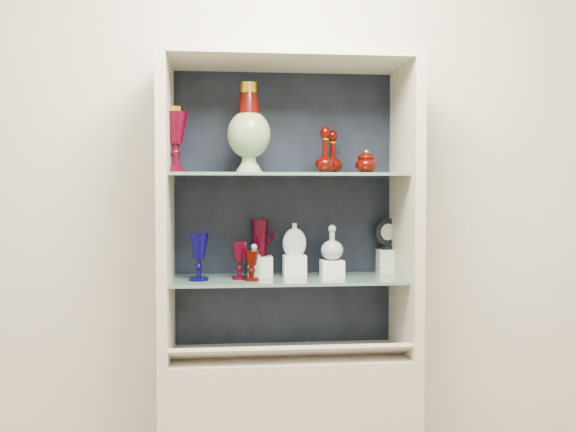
{
  "coord_description": "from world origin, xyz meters",
  "views": [
    {
      "loc": [
        -0.26,
        -1.01,
        1.4
      ],
      "look_at": [
        0.0,
        1.53,
        1.3
      ],
      "focal_mm": 40.0,
      "sensor_mm": 36.0,
      "label": 1
    }
  ],
  "objects": [
    {
      "name": "wall_back",
      "position": [
        0.0,
        1.75,
        1.4
      ],
      "size": [
        3.5,
        0.02,
        2.8
      ],
      "primitive_type": "cube",
      "color": "beige",
      "rests_on": "ground"
    },
    {
      "name": "clear_square_bottle",
      "position": [
        -0.13,
        1.55,
        1.12
      ],
      "size": [
        0.05,
        0.05,
        0.14
      ],
      "primitive_type": null,
      "rotation": [
        0.0,
        0.0,
        -0.04
      ],
      "color": "#98A4B1",
      "rests_on": "shelf_lower"
    },
    {
      "name": "pedestal_lamp_left",
      "position": [
        -0.44,
        1.52,
        1.6
      ],
      "size": [
        0.11,
        0.11,
        0.25
      ],
      "primitive_type": null,
      "rotation": [
        0.0,
        0.0,
        -0.11
      ],
      "color": "#42000F",
      "rests_on": "shelf_upper"
    },
    {
      "name": "flat_flask",
      "position": [
        0.03,
        1.56,
        1.21
      ],
      "size": [
        0.1,
        0.04,
        0.13
      ],
      "primitive_type": null,
      "rotation": [
        0.0,
        0.0,
        -0.02
      ],
      "color": "#ACB9BF",
      "rests_on": "riser_flat_flask"
    },
    {
      "name": "label_card_1",
      "position": [
        0.06,
        1.42,
        0.8
      ],
      "size": [
        0.1,
        0.06,
        0.03
      ],
      "primitive_type": "cube",
      "rotation": [
        -0.44,
        0.0,
        0.0
      ],
      "color": "white",
      "rests_on": "label_ledge"
    },
    {
      "name": "shelf_lower",
      "position": [
        0.0,
        1.55,
        1.04
      ],
      "size": [
        0.92,
        0.34,
        0.01
      ],
      "primitive_type": "cube",
      "color": "slate",
      "rests_on": "cabinet_side_left"
    },
    {
      "name": "cabinet_back_panel",
      "position": [
        0.0,
        1.72,
        1.32
      ],
      "size": [
        0.98,
        0.02,
        1.15
      ],
      "primitive_type": "cube",
      "color": "black",
      "rests_on": "cabinet_base"
    },
    {
      "name": "cabinet_top_cap",
      "position": [
        0.0,
        1.53,
        1.92
      ],
      "size": [
        1.0,
        0.4,
        0.04
      ],
      "primitive_type": "cube",
      "color": "beige",
      "rests_on": "cabinet_side_left"
    },
    {
      "name": "shelf_upper",
      "position": [
        0.0,
        1.55,
        1.46
      ],
      "size": [
        0.92,
        0.34,
        0.01
      ],
      "primitive_type": "cube",
      "color": "slate",
      "rests_on": "cabinet_side_left"
    },
    {
      "name": "ruby_goblet_small",
      "position": [
        -0.15,
        1.48,
        1.11
      ],
      "size": [
        0.07,
        0.07,
        0.12
      ],
      "primitive_type": null,
      "rotation": [
        0.0,
        0.0,
        0.11
      ],
      "color": "#450500",
      "rests_on": "shelf_lower"
    },
    {
      "name": "lidded_bowl",
      "position": [
        0.32,
        1.53,
        1.52
      ],
      "size": [
        0.09,
        0.09,
        0.1
      ],
      "primitive_type": null,
      "rotation": [
        0.0,
        0.0,
        0.07
      ],
      "color": "#450500",
      "rests_on": "shelf_upper"
    },
    {
      "name": "cabinet_side_left",
      "position": [
        -0.48,
        1.53,
        1.32
      ],
      "size": [
        0.04,
        0.4,
        1.15
      ],
      "primitive_type": "cube",
      "color": "beige",
      "rests_on": "cabinet_base"
    },
    {
      "name": "cobalt_goblet",
      "position": [
        -0.35,
        1.51,
        1.14
      ],
      "size": [
        0.09,
        0.09,
        0.18
      ],
      "primitive_type": null,
      "rotation": [
        0.0,
        0.0,
        -0.25
      ],
      "color": "#05023D",
      "rests_on": "shelf_lower"
    },
    {
      "name": "label_card_0",
      "position": [
        -0.26,
        1.42,
        0.8
      ],
      "size": [
        0.1,
        0.06,
        0.03
      ],
      "primitive_type": "cube",
      "rotation": [
        -0.44,
        0.0,
        0.0
      ],
      "color": "white",
      "rests_on": "label_ledge"
    },
    {
      "name": "label_ledge",
      "position": [
        0.0,
        1.42,
        0.78
      ],
      "size": [
        0.92,
        0.17,
        0.09
      ],
      "primitive_type": "cube",
      "rotation": [
        -0.44,
        0.0,
        0.0
      ],
      "color": "beige",
      "rests_on": "cabinet_base"
    },
    {
      "name": "riser_ruby_pitcher",
      "position": [
        -0.11,
        1.63,
        1.09
      ],
      "size": [
        0.1,
        0.1,
        0.08
      ],
      "primitive_type": "cube",
      "color": "silver",
      "rests_on": "shelf_lower"
    },
    {
      "name": "ruby_decanter_b",
      "position": [
        0.2,
        1.63,
        1.57
      ],
      "size": [
        0.1,
        0.1,
        0.19
      ],
      "primitive_type": null,
      "rotation": [
        0.0,
        0.0,
        -0.17
      ],
      "color": "#450500",
      "rests_on": "shelf_upper"
    },
    {
      "name": "pedestal_lamp_right",
      "position": [
        -0.16,
        1.65,
        1.6
      ],
      "size": [
        0.13,
        0.13,
        0.25
      ],
      "primitive_type": null,
      "rotation": [
        0.0,
        0.0,
        0.39
      ],
      "color": "#42000F",
      "rests_on": "shelf_upper"
    },
    {
      "name": "ruby_decanter_a",
      "position": [
        0.15,
        1.55,
        1.58
      ],
      "size": [
        0.09,
        0.09,
        0.21
      ],
      "primitive_type": null,
      "rotation": [
        0.0,
        0.0,
        0.09
      ],
      "color": "#450500",
      "rests_on": "shelf_upper"
    },
    {
      "name": "cabinet_side_right",
      "position": [
        0.48,
        1.53,
        1.32
      ],
      "size": [
        0.04,
        0.4,
        1.15
      ],
      "primitive_type": "cube",
      "color": "beige",
      "rests_on": "cabinet_base"
    },
    {
      "name": "enamel_urn",
      "position": [
        -0.16,
        1.51,
        1.65
      ],
      "size": [
        0.22,
        0.22,
        0.35
      ],
      "primitive_type": null,
      "rotation": [
        0.0,
        0.0,
        0.41
      ],
      "color": "#124C26",
      "rests_on": "shelf_upper"
    },
    {
      "name": "label_card_2",
      "position": [
        0.33,
        1.42,
        0.8
      ],
      "size": [
        0.1,
        0.06,
        0.03
      ],
      "primitive_type": "cube",
      "rotation": [
        -0.44,
        0.0,
        0.0
      ],
      "color": "white",
      "rests_on": "label_ledge"
    },
    {
      "name": "riser_cameo_medallion",
      "position": [
        0.44,
        1.67,
        1.1
      ],
      "size": [
        0.08,
        0.08,
        0.1
      ],
      "primitive_type": "cube",
      "color": "silver",
      "rests_on": "shelf_lower"
    },
    {
      "name": "cameo_medallion",
      "position": [
        0.44,
        1.67,
        1.22
      ],
      "size": [
        0.12,
        0.08,
        0.14
      ],
      "primitive_type": null,
      "rotation": [
        0.0,
        0.0,
        0.34
      ],
      "color": "black",
      "rests_on": "riser_cameo_medallion"
    },
    {
      "name": "ruby_pitcher",
      "position": [
        -0.11,
        1.63,
        1.21
      ],
      "size": [
        0.13,
        0.09,
        0.15
      ],
      "primitive_type": null,
      "rotation": [
        0.0,
        0.0,
        0.21
      ],
      "color": "#42000F",
      "rests_on": "riser_ruby_pitcher"
    },
    {
      "name": "clear_round_decanter",
      "position": [
        0.18,
        1.54,
        1.19
      ],
      "size": [
        0.09,
        0.09,
        0.14
      ],
      "primitive_type": null,
      "rotation": [
        0.0,
        0.0,
        0.05
      ],
      "color": "#98A4B1",
      "rests_on": "riser_clear_round_decanter"
    },
    {
      "name": "ruby_goblet_tall",
      "position": [
        -0.19,
        1.53,
        1.13
      ],
      "size": [
        0.08,
        0.08,
        0.15
      ],
      "primitive_type": null,
      "rotation": [
        0.0,
        0.0,
        0.41
      ],
      "color": "#42000F",
      "rests_on": "shelf_lower"
    },
    {
      "name": "riser_clear_round_decanter",
      "position": [
        0.18,
        1.54,
        1.08
      ],
      "size": [
        0.09,
        0.09,
        0.07
      ],
      "primitive_type": "cube",
      "color": "silver",
      "rests_on": "shelf_lower"
    },
    {
      "name": "riser_flat_flask",
      "position": [
        0.03,
        1.56,
        1.09
      ],
      "size": [
        0.09,
        0.09,
        0.09
      ],
      "primitive_type": "cube",
      "color": "silver",
      "rests_on": "shelf_lower"
    }
  ]
}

